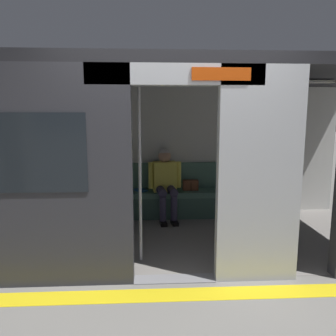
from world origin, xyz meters
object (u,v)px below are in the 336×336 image
(train_car, at_px, (165,130))
(book, at_px, (141,190))
(handbag, at_px, (190,185))
(grab_pole_door, at_px, (140,171))
(bench_seat, at_px, (165,197))
(person_seated, at_px, (165,179))

(train_car, xyz_separation_m, book, (0.36, -1.06, -1.05))
(handbag, height_order, grab_pole_door, grab_pole_door)
(handbag, bearing_deg, train_car, 65.83)
(train_car, xyz_separation_m, bench_seat, (-0.05, -1.00, -1.17))
(train_car, bearing_deg, person_seated, -93.07)
(train_car, relative_size, person_seated, 5.44)
(person_seated, xyz_separation_m, handbag, (-0.44, -0.13, -0.14))
(person_seated, distance_m, grab_pole_door, 1.70)
(bench_seat, relative_size, person_seated, 2.82)
(train_car, relative_size, handbag, 24.62)
(bench_seat, bearing_deg, person_seated, 92.12)
(handbag, height_order, book, handbag)
(handbag, distance_m, book, 0.85)
(person_seated, height_order, grab_pole_door, grab_pole_door)
(bench_seat, bearing_deg, grab_pole_door, 77.61)
(train_car, relative_size, bench_seat, 1.93)
(handbag, bearing_deg, bench_seat, 10.65)
(person_seated, xyz_separation_m, book, (0.41, -0.11, -0.21))
(book, distance_m, grab_pole_door, 1.83)
(bench_seat, relative_size, handbag, 12.75)
(train_car, distance_m, book, 1.54)
(book, xyz_separation_m, grab_pole_door, (-0.04, 1.72, 0.63))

